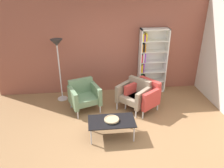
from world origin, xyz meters
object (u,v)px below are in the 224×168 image
Objects in this scene: coffee_table_low at (112,122)px; decorative_bowl at (112,119)px; armchair_spare_guest at (84,95)px; armchair_near_window at (144,95)px; armchair_corner_red at (135,94)px; floor_lamp_torchiere at (57,50)px; bookshelf_tall at (150,62)px.

coffee_table_low is 0.07m from decorative_bowl.
decorative_bowl is 1.33m from armchair_spare_guest.
armchair_near_window is (0.95, 1.04, -0.02)m from decorative_bowl.
decorative_bowl is 0.34× the size of armchair_corner_red.
armchair_corner_red is 2.31m from floor_lamp_torchiere.
floor_lamp_torchiere reaches higher than armchair_corner_red.
floor_lamp_torchiere reaches higher than armchair_spare_guest.
armchair_spare_guest is at bearing -137.85° from armchair_corner_red.
armchair_corner_red reaches higher than coffee_table_low.
floor_lamp_torchiere reaches higher than armchair_near_window.
floor_lamp_torchiere is (-2.58, -0.27, 0.52)m from bookshelf_tall.
decorative_bowl is 0.18× the size of floor_lamp_torchiere.
decorative_bowl reaches higher than coffee_table_low.
decorative_bowl is at bearing 90.00° from coffee_table_low.
bookshelf_tall is at bearing 122.88° from armchair_near_window.
armchair_corner_red is at bearing -23.62° from armchair_spare_guest.
coffee_table_low is 1.41m from armchair_near_window.
bookshelf_tall is 1.27m from armchair_corner_red.
coffee_table_low is (-1.36, -2.07, -0.56)m from bookshelf_tall.
armchair_near_window is (1.54, -0.16, 0.00)m from armchair_spare_guest.
armchair_near_window reaches higher than decorative_bowl.
coffee_table_low is at bearing -55.91° from floor_lamp_torchiere.
armchair_near_window is at bearing 31.62° from armchair_corner_red.
armchair_near_window is 0.54× the size of floor_lamp_torchiere.
armchair_spare_guest is 0.94× the size of armchair_near_window.
armchair_spare_guest and armchair_near_window have the same top height.
coffee_table_low is at bearing -78.15° from armchair_near_window.
bookshelf_tall is at bearing 4.79° from armchair_spare_guest.
armchair_spare_guest is (-0.59, 1.20, -0.02)m from decorative_bowl.
armchair_spare_guest and armchair_corner_red have the same top height.
armchair_near_window is 2.53m from floor_lamp_torchiere.
bookshelf_tall is at bearing 56.70° from coffee_table_low.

